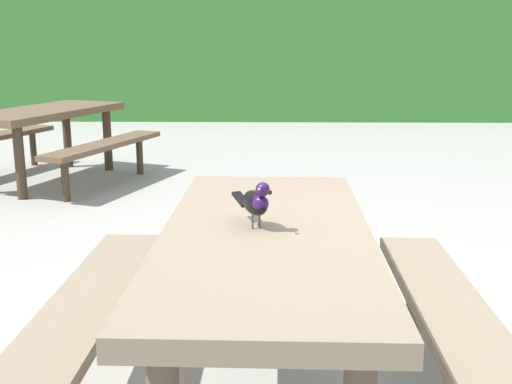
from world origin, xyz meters
name	(u,v)px	position (x,y,z in m)	size (l,w,h in m)	color
ground_plane	(348,376)	(0.00, 0.00, 0.00)	(60.00, 60.00, 0.00)	#A3A099
hedge_wall	(289,53)	(0.00, 9.47, 1.17)	(28.00, 1.68, 2.34)	#387A33
picnic_table_foreground	(266,275)	(-0.35, -0.25, 0.56)	(1.71, 1.81, 0.74)	#84725B
bird_grackle	(256,201)	(-0.39, -0.25, 0.84)	(0.16, 0.26, 0.18)	black
picnic_table_mid_left	(45,127)	(-2.61, 3.83, 0.56)	(2.15, 2.17, 0.74)	brown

